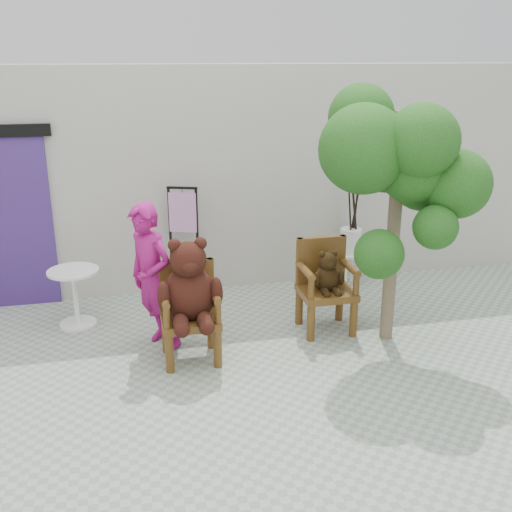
# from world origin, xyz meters

# --- Properties ---
(ground_plane) EXTENTS (60.00, 60.00, 0.00)m
(ground_plane) POSITION_xyz_m (0.00, 0.00, 0.00)
(ground_plane) COLOR #929B8B
(ground_plane) RESTS_ON ground
(back_wall) EXTENTS (9.00, 1.00, 3.00)m
(back_wall) POSITION_xyz_m (0.00, 3.10, 1.50)
(back_wall) COLOR #B0AEA5
(back_wall) RESTS_ON ground
(doorway) EXTENTS (1.40, 0.11, 2.33)m
(doorway) POSITION_xyz_m (-3.00, 2.58, 1.16)
(doorway) COLOR #3F246E
(doorway) RESTS_ON ground
(chair_big) EXTENTS (0.67, 0.72, 1.36)m
(chair_big) POSITION_xyz_m (-0.90, 0.59, 0.76)
(chair_big) COLOR #4A2E0F
(chair_big) RESTS_ON ground
(chair_small) EXTENTS (0.62, 0.57, 1.08)m
(chair_small) POSITION_xyz_m (0.74, 1.01, 0.62)
(chair_small) COLOR #4A2E0F
(chair_small) RESTS_ON ground
(person) EXTENTS (0.69, 0.73, 1.67)m
(person) POSITION_xyz_m (-1.24, 0.93, 0.84)
(person) COLOR #9B1367
(person) RESTS_ON ground
(cafe_table) EXTENTS (0.60, 0.60, 0.70)m
(cafe_table) POSITION_xyz_m (-2.14, 1.76, 0.44)
(cafe_table) COLOR white
(cafe_table) RESTS_ON ground
(display_stand) EXTENTS (0.54, 0.48, 1.51)m
(display_stand) POSITION_xyz_m (-0.76, 2.35, 0.58)
(display_stand) COLOR black
(display_stand) RESTS_ON ground
(stool_bucket) EXTENTS (0.32, 0.32, 1.45)m
(stool_bucket) POSITION_xyz_m (1.56, 2.32, 0.64)
(stool_bucket) COLOR white
(stool_bucket) RESTS_ON ground
(tree) EXTENTS (1.73, 1.47, 2.84)m
(tree) POSITION_xyz_m (1.31, 0.52, 2.07)
(tree) COLOR brown
(tree) RESTS_ON ground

